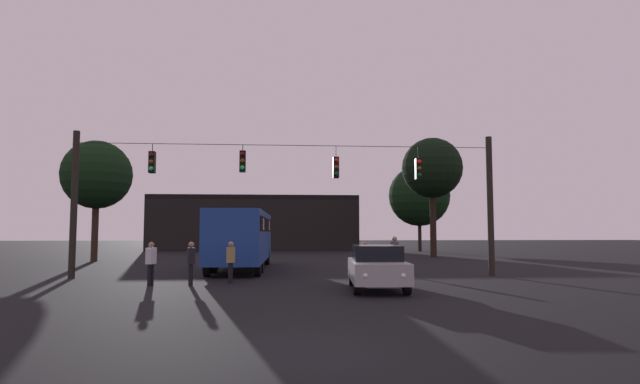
{
  "coord_description": "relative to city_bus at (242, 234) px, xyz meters",
  "views": [
    {
      "loc": [
        -0.28,
        -8.59,
        2.0
      ],
      "look_at": [
        1.39,
        13.78,
        3.75
      ],
      "focal_mm": 28.51,
      "sensor_mm": 36.0,
      "label": 1
    }
  ],
  "objects": [
    {
      "name": "tree_right_far",
      "position": [
        16.04,
        23.56,
        3.78
      ],
      "size": [
        6.2,
        6.2,
        8.76
      ],
      "color": "black",
      "rests_on": "ground"
    },
    {
      "name": "pedestrian_crossing_left",
      "position": [
        5.58,
        -5.86,
        -0.97
      ],
      "size": [
        0.29,
        0.39,
        1.59
      ],
      "color": "black",
      "rests_on": "ground"
    },
    {
      "name": "overhead_signal_span",
      "position": [
        2.37,
        -4.62,
        1.86
      ],
      "size": [
        18.74,
        0.44,
        6.37
      ],
      "color": "black",
      "rests_on": "ground"
    },
    {
      "name": "pedestrian_near_bus",
      "position": [
        -1.29,
        -7.83,
        -0.96
      ],
      "size": [
        0.34,
        0.42,
        1.61
      ],
      "color": "black",
      "rests_on": "ground"
    },
    {
      "name": "pedestrian_crossing_center",
      "position": [
        0.11,
        -7.17,
        -0.96
      ],
      "size": [
        0.31,
        0.4,
        1.62
      ],
      "color": "black",
      "rests_on": "ground"
    },
    {
      "name": "tree_left_silhouette",
      "position": [
        -10.56,
        8.33,
        3.99
      ],
      "size": [
        4.67,
        4.67,
        8.22
      ],
      "color": "#2D2116",
      "rests_on": "ground"
    },
    {
      "name": "city_bus",
      "position": [
        0.0,
        0.0,
        0.0
      ],
      "size": [
        2.77,
        11.05,
        3.0
      ],
      "color": "navy",
      "rests_on": "ground"
    },
    {
      "name": "corner_building",
      "position": [
        -0.89,
        30.24,
        1.06
      ],
      "size": [
        22.22,
        8.62,
        5.86
      ],
      "color": "black",
      "rests_on": "ground"
    },
    {
      "name": "pedestrian_trailing",
      "position": [
        -2.76,
        -7.77,
        -0.96
      ],
      "size": [
        0.35,
        0.42,
        1.61
      ],
      "color": "black",
      "rests_on": "ground"
    },
    {
      "name": "pedestrian_crossing_right",
      "position": [
        7.38,
        -3.51,
        -0.85
      ],
      "size": [
        0.32,
        0.41,
        1.77
      ],
      "color": "black",
      "rests_on": "ground"
    },
    {
      "name": "tree_behind_building",
      "position": [
        13.99,
        12.16,
        5.15
      ],
      "size": [
        4.78,
        4.78,
        9.46
      ],
      "color": "black",
      "rests_on": "ground"
    },
    {
      "name": "ground_plane",
      "position": [
        2.37,
        5.92,
        -1.87
      ],
      "size": [
        168.0,
        168.0,
        0.0
      ],
      "primitive_type": "plane",
      "color": "black",
      "rests_on": "ground"
    },
    {
      "name": "car_near_right",
      "position": [
        5.37,
        -9.68,
        -1.07
      ],
      "size": [
        2.14,
        4.45,
        1.52
      ],
      "color": "#99999E",
      "rests_on": "ground"
    }
  ]
}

